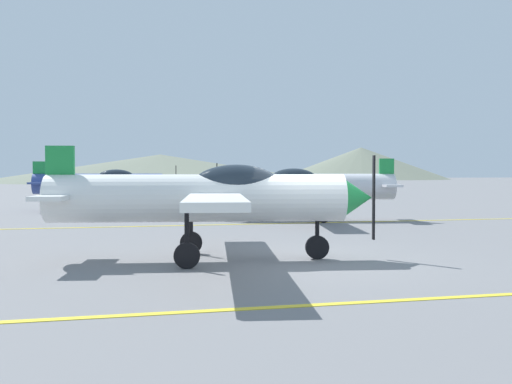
# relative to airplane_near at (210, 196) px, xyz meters

# --- Properties ---
(ground_plane) EXTENTS (400.00, 400.00, 0.00)m
(ground_plane) POSITION_rel_airplane_near_xyz_m (2.36, -0.50, -1.44)
(ground_plane) COLOR slate
(apron_line_near) EXTENTS (80.00, 0.16, 0.01)m
(apron_line_near) POSITION_rel_airplane_near_xyz_m (2.36, -4.60, -1.44)
(apron_line_near) COLOR yellow
(apron_line_near) RESTS_ON ground_plane
(apron_line_far) EXTENTS (80.00, 0.16, 0.01)m
(apron_line_far) POSITION_rel_airplane_near_xyz_m (2.36, 8.48, -1.44)
(apron_line_far) COLOR yellow
(apron_line_far) RESTS_ON ground_plane
(airplane_near) EXTENTS (7.48, 8.57, 2.56)m
(airplane_near) POSITION_rel_airplane_near_xyz_m (0.00, 0.00, 0.00)
(airplane_near) COLOR white
(airplane_near) RESTS_ON ground_plane
(airplane_mid) EXTENTS (7.49, 8.56, 2.56)m
(airplane_mid) POSITION_rel_airplane_near_xyz_m (5.41, 9.58, 0.00)
(airplane_mid) COLOR silver
(airplane_mid) RESTS_ON ground_plane
(airplane_far) EXTENTS (7.43, 8.56, 2.56)m
(airplane_far) POSITION_rel_airplane_near_xyz_m (-3.01, 18.12, 0.00)
(airplane_far) COLOR #33478C
(airplane_far) RESTS_ON ground_plane
(hill_centerleft) EXTENTS (80.27, 80.27, 6.32)m
(hill_centerleft) POSITION_rel_airplane_near_xyz_m (5.57, 121.12, 1.71)
(hill_centerleft) COLOR slate
(hill_centerleft) RESTS_ON ground_plane
(hill_centerright) EXTENTS (53.99, 53.99, 9.99)m
(hill_centerright) POSITION_rel_airplane_near_xyz_m (69.49, 151.92, 3.55)
(hill_centerright) COLOR slate
(hill_centerright) RESTS_ON ground_plane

